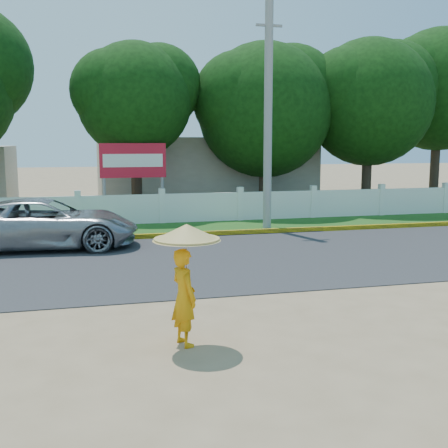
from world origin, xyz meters
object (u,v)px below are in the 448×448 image
at_px(billboard, 133,165).
at_px(utility_pole, 268,118).
at_px(vehicle, 46,224).
at_px(monk_with_parasol, 185,267).

bearing_deg(billboard, utility_pole, -38.65).
relative_size(vehicle, billboard, 1.75).
relative_size(utility_pole, billboard, 2.57).
relative_size(vehicle, monk_with_parasol, 2.82).
bearing_deg(vehicle, monk_with_parasol, -159.99).
height_order(utility_pole, vehicle, utility_pole).
bearing_deg(billboard, vehicle, -120.03).
distance_m(utility_pole, vehicle, 8.02).
height_order(monk_with_parasol, billboard, billboard).
bearing_deg(utility_pole, monk_with_parasol, -114.90).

